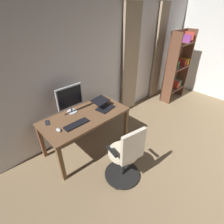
{
  "coord_description": "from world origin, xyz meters",
  "views": [
    {
      "loc": [
        2.58,
        -0.68,
        2.36
      ],
      "look_at": [
        1.16,
        -2.17,
        1.04
      ],
      "focal_mm": 27.18,
      "sensor_mm": 36.0,
      "label": 1
    }
  ],
  "objects_px": {
    "computer_monitor": "(70,98)",
    "computer_mouse": "(59,130)",
    "office_chair": "(126,157)",
    "cell_phone_by_monitor": "(47,123)",
    "laptop": "(103,105)",
    "computer_keyboard": "(77,124)",
    "bookshelf": "(176,67)",
    "mug_tea": "(101,100)",
    "desk": "(85,119)"
  },
  "relations": [
    {
      "from": "computer_mouse",
      "to": "cell_phone_by_monitor",
      "type": "distance_m",
      "value": 0.31
    },
    {
      "from": "office_chair",
      "to": "bookshelf",
      "type": "xyz_separation_m",
      "value": [
        -3.05,
        -0.97,
        0.44
      ]
    },
    {
      "from": "computer_mouse",
      "to": "computer_monitor",
      "type": "bearing_deg",
      "value": -143.56
    },
    {
      "from": "computer_mouse",
      "to": "mug_tea",
      "type": "distance_m",
      "value": 1.09
    },
    {
      "from": "laptop",
      "to": "mug_tea",
      "type": "relative_size",
      "value": 3.13
    },
    {
      "from": "computer_keyboard",
      "to": "laptop",
      "type": "bearing_deg",
      "value": -171.55
    },
    {
      "from": "computer_keyboard",
      "to": "computer_mouse",
      "type": "relative_size",
      "value": 4.16
    },
    {
      "from": "office_chair",
      "to": "computer_mouse",
      "type": "xyz_separation_m",
      "value": [
        0.52,
        -0.92,
        0.26
      ]
    },
    {
      "from": "mug_tea",
      "to": "desk",
      "type": "bearing_deg",
      "value": 18.01
    },
    {
      "from": "desk",
      "to": "mug_tea",
      "type": "xyz_separation_m",
      "value": [
        -0.52,
        -0.17,
        0.13
      ]
    },
    {
      "from": "mug_tea",
      "to": "bookshelf",
      "type": "height_order",
      "value": "bookshelf"
    },
    {
      "from": "computer_monitor",
      "to": "computer_mouse",
      "type": "bearing_deg",
      "value": 36.44
    },
    {
      "from": "office_chair",
      "to": "bookshelf",
      "type": "relative_size",
      "value": 0.57
    },
    {
      "from": "computer_keyboard",
      "to": "bookshelf",
      "type": "relative_size",
      "value": 0.23
    },
    {
      "from": "laptop",
      "to": "computer_mouse",
      "type": "relative_size",
      "value": 3.93
    },
    {
      "from": "mug_tea",
      "to": "bookshelf",
      "type": "relative_size",
      "value": 0.07
    },
    {
      "from": "desk",
      "to": "computer_monitor",
      "type": "bearing_deg",
      "value": -69.68
    },
    {
      "from": "computer_mouse",
      "to": "laptop",
      "type": "bearing_deg",
      "value": -177.8
    },
    {
      "from": "desk",
      "to": "mug_tea",
      "type": "relative_size",
      "value": 12.02
    },
    {
      "from": "bookshelf",
      "to": "mug_tea",
      "type": "bearing_deg",
      "value": -4.35
    },
    {
      "from": "office_chair",
      "to": "computer_keyboard",
      "type": "bearing_deg",
      "value": 115.36
    },
    {
      "from": "computer_monitor",
      "to": "computer_mouse",
      "type": "xyz_separation_m",
      "value": [
        0.44,
        0.33,
        -0.26
      ]
    },
    {
      "from": "computer_keyboard",
      "to": "cell_phone_by_monitor",
      "type": "height_order",
      "value": "computer_keyboard"
    },
    {
      "from": "mug_tea",
      "to": "computer_mouse",
      "type": "bearing_deg",
      "value": 12.63
    },
    {
      "from": "computer_mouse",
      "to": "bookshelf",
      "type": "relative_size",
      "value": 0.05
    },
    {
      "from": "desk",
      "to": "computer_monitor",
      "type": "distance_m",
      "value": 0.45
    },
    {
      "from": "desk",
      "to": "mug_tea",
      "type": "height_order",
      "value": "mug_tea"
    },
    {
      "from": "office_chair",
      "to": "laptop",
      "type": "distance_m",
      "value": 1.09
    },
    {
      "from": "computer_monitor",
      "to": "computer_keyboard",
      "type": "distance_m",
      "value": 0.5
    },
    {
      "from": "laptop",
      "to": "cell_phone_by_monitor",
      "type": "xyz_separation_m",
      "value": [
        0.98,
        -0.28,
        -0.05
      ]
    },
    {
      "from": "bookshelf",
      "to": "laptop",
      "type": "bearing_deg",
      "value": 0.23
    },
    {
      "from": "bookshelf",
      "to": "desk",
      "type": "bearing_deg",
      "value": -0.4
    },
    {
      "from": "computer_mouse",
      "to": "bookshelf",
      "type": "height_order",
      "value": "bookshelf"
    },
    {
      "from": "office_chair",
      "to": "computer_mouse",
      "type": "relative_size",
      "value": 10.4
    },
    {
      "from": "office_chair",
      "to": "cell_phone_by_monitor",
      "type": "xyz_separation_m",
      "value": [
        0.55,
        -1.23,
        0.25
      ]
    },
    {
      "from": "desk",
      "to": "computer_keyboard",
      "type": "bearing_deg",
      "value": 26.82
    },
    {
      "from": "office_chair",
      "to": "computer_monitor",
      "type": "height_order",
      "value": "computer_monitor"
    },
    {
      "from": "desk",
      "to": "laptop",
      "type": "relative_size",
      "value": 3.84
    },
    {
      "from": "laptop",
      "to": "cell_phone_by_monitor",
      "type": "height_order",
      "value": "laptop"
    },
    {
      "from": "desk",
      "to": "bookshelf",
      "type": "distance_m",
      "value": 3.04
    },
    {
      "from": "cell_phone_by_monitor",
      "to": "desk",
      "type": "bearing_deg",
      "value": 173.89
    },
    {
      "from": "desk",
      "to": "cell_phone_by_monitor",
      "type": "relative_size",
      "value": 10.48
    },
    {
      "from": "laptop",
      "to": "bookshelf",
      "type": "distance_m",
      "value": 2.63
    },
    {
      "from": "computer_monitor",
      "to": "mug_tea",
      "type": "xyz_separation_m",
      "value": [
        -0.62,
        0.09,
        -0.23
      ]
    },
    {
      "from": "cell_phone_by_monitor",
      "to": "bookshelf",
      "type": "distance_m",
      "value": 3.62
    },
    {
      "from": "office_chair",
      "to": "mug_tea",
      "type": "relative_size",
      "value": 8.29
    },
    {
      "from": "computer_mouse",
      "to": "bookshelf",
      "type": "xyz_separation_m",
      "value": [
        -3.57,
        -0.05,
        0.18
      ]
    },
    {
      "from": "computer_monitor",
      "to": "bookshelf",
      "type": "bearing_deg",
      "value": 174.87
    },
    {
      "from": "laptop",
      "to": "office_chair",
      "type": "bearing_deg",
      "value": 56.65
    },
    {
      "from": "computer_monitor",
      "to": "bookshelf",
      "type": "xyz_separation_m",
      "value": [
        -3.12,
        0.28,
        -0.08
      ]
    }
  ]
}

